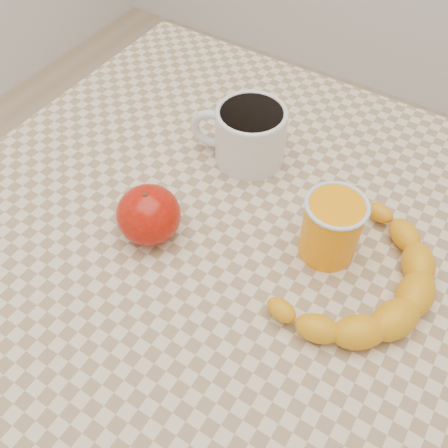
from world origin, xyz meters
The scene contains 6 objects.
ground centered at (0.00, 0.00, 0.00)m, with size 3.00×3.00×0.00m, color tan.
table centered at (0.00, 0.00, 0.66)m, with size 0.80×0.80×0.75m.
coffee_mug centered at (-0.05, 0.14, 0.80)m, with size 0.15×0.13×0.09m.
orange_juice_glass centered at (0.13, 0.05, 0.80)m, with size 0.08×0.08×0.09m.
apple centered at (-0.08, -0.05, 0.79)m, with size 0.11×0.11×0.08m.
banana centered at (0.18, 0.01, 0.77)m, with size 0.28×0.32×0.04m, color #FBAA16, non-canonical shape.
Camera 1 is at (0.22, -0.35, 1.27)m, focal length 40.00 mm.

